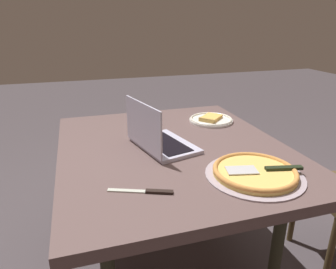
# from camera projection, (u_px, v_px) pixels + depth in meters

# --- Properties ---
(ground_plane) EXTENTS (12.00, 12.00, 0.00)m
(ground_plane) POSITION_uv_depth(u_px,v_px,m) (172.00, 267.00, 1.74)
(ground_plane) COLOR #443C40
(dining_table) EXTENTS (1.24, 1.07, 0.75)m
(dining_table) POSITION_uv_depth(u_px,v_px,m) (173.00, 159.00, 1.50)
(dining_table) COLOR brown
(dining_table) RESTS_ON ground_plane
(laptop) EXTENTS (0.38, 0.30, 0.23)m
(laptop) POSITION_uv_depth(u_px,v_px,m) (158.00, 139.00, 1.44)
(laptop) COLOR #B3B0C9
(laptop) RESTS_ON dining_table
(pizza_plate) EXTENTS (0.26, 0.26, 0.04)m
(pizza_plate) POSITION_uv_depth(u_px,v_px,m) (211.00, 119.00, 1.83)
(pizza_plate) COLOR silver
(pizza_plate) RESTS_ON dining_table
(pizza_tray) EXTENTS (0.38, 0.38, 0.04)m
(pizza_tray) POSITION_uv_depth(u_px,v_px,m) (255.00, 172.00, 1.19)
(pizza_tray) COLOR #A696A1
(pizza_tray) RESTS_ON dining_table
(table_knife) EXTENTS (0.11, 0.23, 0.01)m
(table_knife) POSITION_uv_depth(u_px,v_px,m) (147.00, 191.00, 1.08)
(table_knife) COLOR beige
(table_knife) RESTS_ON dining_table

